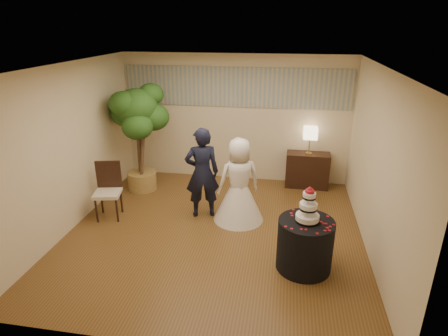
% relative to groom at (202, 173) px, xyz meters
% --- Properties ---
extents(floor, '(5.00, 5.00, 0.00)m').
position_rel_groom_xyz_m(floor, '(0.33, -0.59, -0.85)').
color(floor, brown).
rests_on(floor, ground).
extents(ceiling, '(5.00, 5.00, 0.00)m').
position_rel_groom_xyz_m(ceiling, '(0.33, -0.59, 1.95)').
color(ceiling, white).
rests_on(ceiling, wall_back).
extents(wall_back, '(5.00, 0.06, 2.80)m').
position_rel_groom_xyz_m(wall_back, '(0.33, 1.91, 0.55)').
color(wall_back, beige).
rests_on(wall_back, ground).
extents(wall_front, '(5.00, 0.06, 2.80)m').
position_rel_groom_xyz_m(wall_front, '(0.33, -3.09, 0.55)').
color(wall_front, beige).
rests_on(wall_front, ground).
extents(wall_left, '(0.06, 5.00, 2.80)m').
position_rel_groom_xyz_m(wall_left, '(-2.17, -0.59, 0.55)').
color(wall_left, beige).
rests_on(wall_left, ground).
extents(wall_right, '(0.06, 5.00, 2.80)m').
position_rel_groom_xyz_m(wall_right, '(2.83, -0.59, 0.55)').
color(wall_right, beige).
rests_on(wall_right, ground).
extents(mural_border, '(4.90, 0.02, 0.85)m').
position_rel_groom_xyz_m(mural_border, '(0.33, 1.89, 1.25)').
color(mural_border, '#9A9F91').
rests_on(mural_border, wall_back).
extents(groom, '(0.72, 0.58, 1.70)m').
position_rel_groom_xyz_m(groom, '(0.00, 0.00, 0.00)').
color(groom, black).
rests_on(groom, floor).
extents(bride, '(1.21, 1.21, 1.56)m').
position_rel_groom_xyz_m(bride, '(0.68, -0.05, -0.07)').
color(bride, white).
rests_on(bride, floor).
extents(cake_table, '(1.05, 1.05, 0.78)m').
position_rel_groom_xyz_m(cake_table, '(1.82, -1.34, -0.46)').
color(cake_table, black).
rests_on(cake_table, floor).
extents(wedding_cake, '(0.34, 0.34, 0.53)m').
position_rel_groom_xyz_m(wedding_cake, '(1.82, -1.34, 0.19)').
color(wedding_cake, white).
rests_on(wedding_cake, cake_table).
extents(console, '(0.93, 0.43, 0.77)m').
position_rel_groom_xyz_m(console, '(1.97, 1.67, -0.47)').
color(console, black).
rests_on(console, floor).
extents(table_lamp, '(0.29, 0.29, 0.58)m').
position_rel_groom_xyz_m(table_lamp, '(1.97, 1.67, 0.21)').
color(table_lamp, beige).
rests_on(table_lamp, console).
extents(ficus_tree, '(1.55, 1.55, 2.30)m').
position_rel_groom_xyz_m(ficus_tree, '(-1.55, 0.93, 0.30)').
color(ficus_tree, '#26531A').
rests_on(ficus_tree, floor).
extents(side_chair, '(0.57, 0.58, 1.04)m').
position_rel_groom_xyz_m(side_chair, '(-1.69, -0.38, -0.33)').
color(side_chair, black).
rests_on(side_chair, floor).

